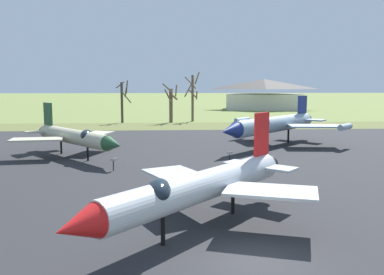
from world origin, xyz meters
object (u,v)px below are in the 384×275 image
Objects in this scene: info_placard_rear_center at (113,163)px; info_placard_rear_left at (230,155)px; jet_fighter_rear_center at (75,137)px; jet_fighter_rear_left at (274,124)px; jet_fighter_front_right at (198,186)px; visitor_building at (263,94)px.

info_placard_rear_left is (9.65, 3.35, -0.03)m from info_placard_rear_center.
jet_fighter_rear_left is (19.89, 5.85, 0.46)m from jet_fighter_rear_center.
info_placard_rear_left is (13.81, -2.82, -1.39)m from jet_fighter_rear_center.
jet_fighter_rear_center is at bearing 168.47° from info_placard_rear_left.
jet_fighter_rear_center is at bearing -163.61° from jet_fighter_rear_left.
jet_fighter_front_right is at bearing -103.64° from info_placard_rear_left.
info_placard_rear_left is (-6.08, -8.67, -1.85)m from jet_fighter_rear_left.
jet_fighter_front_right is 27.51m from jet_fighter_rear_left.
info_placard_rear_center is (4.16, -6.17, -1.36)m from jet_fighter_rear_center.
jet_fighter_rear_center reaches higher than info_placard_rear_center.
info_placard_rear_center is 0.07× the size of jet_fighter_rear_left.
jet_fighter_rear_center is at bearing -115.54° from visitor_building.
jet_fighter_rear_left is at bearing 16.39° from jet_fighter_rear_center.
visitor_building is (20.58, 74.80, 3.37)m from info_placard_rear_left.
visitor_building is at bearing 74.61° from info_placard_rear_left.
visitor_building reaches higher than jet_fighter_front_right.
jet_fighter_front_right is at bearing -105.07° from visitor_building.
jet_fighter_front_right is 21.97m from jet_fighter_rear_center.
info_placard_rear_left is (4.10, 16.89, -1.47)m from jet_fighter_front_right.
jet_fighter_front_right reaches higher than info_placard_rear_left.
jet_fighter_rear_left reaches higher than info_placard_rear_center.
jet_fighter_front_right reaches higher than info_placard_rear_center.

